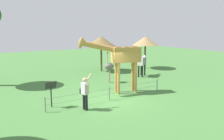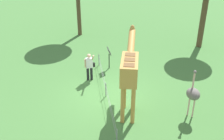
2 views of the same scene
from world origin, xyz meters
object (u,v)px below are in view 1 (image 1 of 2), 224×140
(giraffe, at_px, (121,57))
(visitor, at_px, (85,92))
(ostrich, at_px, (109,66))
(shade_hut_far, at_px, (101,42))
(zebra, at_px, (142,62))
(shade_hut_near, at_px, (145,41))
(info_sign, at_px, (51,89))

(giraffe, distance_m, visitor, 3.74)
(visitor, relative_size, ostrich, 0.76)
(visitor, relative_size, shade_hut_far, 0.54)
(visitor, bearing_deg, zebra, -147.47)
(ostrich, relative_size, shade_hut_near, 0.73)
(info_sign, bearing_deg, shade_hut_near, -151.07)
(giraffe, bearing_deg, zebra, -143.37)
(info_sign, bearing_deg, giraffe, -175.91)
(visitor, bearing_deg, info_sign, -44.73)
(giraffe, xyz_separation_m, shade_hut_near, (-6.93, -5.95, 0.46))
(giraffe, xyz_separation_m, info_sign, (4.40, 0.31, -1.26))
(zebra, xyz_separation_m, ostrich, (3.49, 0.52, 0.01))
(giraffe, relative_size, ostrich, 1.67)
(shade_hut_far, height_order, info_sign, shade_hut_far)
(zebra, height_order, ostrich, ostrich)
(visitor, distance_m, zebra, 8.82)
(giraffe, bearing_deg, shade_hut_far, -110.40)
(zebra, xyz_separation_m, info_sign, (8.68, 3.50, -0.21))
(shade_hut_near, xyz_separation_m, info_sign, (11.33, 6.26, -1.71))
(giraffe, distance_m, ostrich, 2.97)
(shade_hut_near, bearing_deg, giraffe, 40.64)
(zebra, distance_m, shade_hut_near, 4.11)
(giraffe, xyz_separation_m, shade_hut_far, (-2.56, -6.89, 0.49))
(info_sign, bearing_deg, zebra, -158.04)
(shade_hut_near, bearing_deg, visitor, 36.67)
(giraffe, height_order, zebra, giraffe)
(giraffe, distance_m, info_sign, 4.58)
(shade_hut_near, bearing_deg, ostrich, 28.10)
(zebra, bearing_deg, shade_hut_near, -133.76)
(shade_hut_far, bearing_deg, giraffe, 69.60)
(visitor, relative_size, zebra, 1.03)
(visitor, height_order, shade_hut_far, shade_hut_far)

